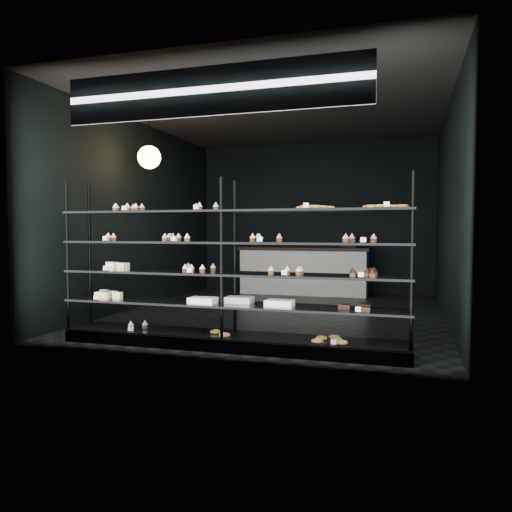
% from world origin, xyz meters
% --- Properties ---
extents(room, '(5.01, 6.01, 3.20)m').
position_xyz_m(room, '(0.00, 0.00, 1.60)').
color(room, black).
rests_on(room, ground).
extents(display_shelf, '(4.00, 0.50, 1.91)m').
position_xyz_m(display_shelf, '(0.00, -2.45, 0.63)').
color(display_shelf, black).
rests_on(display_shelf, room).
extents(signage, '(3.30, 0.05, 0.50)m').
position_xyz_m(signage, '(0.00, -2.93, 2.75)').
color(signage, '#0B1A39').
rests_on(signage, room).
extents(pendant_lamp, '(0.35, 0.35, 0.90)m').
position_xyz_m(pendant_lamp, '(-1.85, -0.84, 2.45)').
color(pendant_lamp, black).
rests_on(pendant_lamp, room).
extents(service_counter, '(2.71, 0.65, 1.23)m').
position_xyz_m(service_counter, '(-0.10, 2.50, 0.50)').
color(service_counter, white).
rests_on(service_counter, room).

